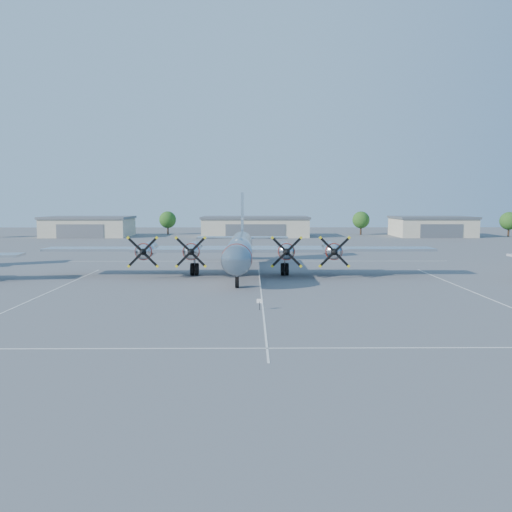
{
  "coord_description": "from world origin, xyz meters",
  "views": [
    {
      "loc": [
        -0.98,
        -53.0,
        9.31
      ],
      "look_at": [
        -0.49,
        3.18,
        3.2
      ],
      "focal_mm": 35.0,
      "sensor_mm": 36.0,
      "label": 1
    }
  ],
  "objects_px": {
    "tree_west": "(168,220)",
    "info_placard": "(260,302)",
    "tree_far_east": "(509,221)",
    "hangar_east": "(432,226)",
    "tree_east": "(361,220)",
    "main_bomber_b29": "(240,273)",
    "hangar_west": "(89,226)",
    "hangar_center": "(255,226)"
  },
  "relations": [
    {
      "from": "tree_east",
      "to": "main_bomber_b29",
      "type": "xyz_separation_m",
      "value": [
        -32.5,
        -75.92,
        -4.22
      ]
    },
    {
      "from": "hangar_center",
      "to": "hangar_east",
      "type": "bearing_deg",
      "value": 0.0
    },
    {
      "from": "tree_west",
      "to": "hangar_center",
      "type": "bearing_deg",
      "value": -17.82
    },
    {
      "from": "hangar_center",
      "to": "tree_west",
      "type": "relative_size",
      "value": 4.31
    },
    {
      "from": "hangar_east",
      "to": "tree_far_east",
      "type": "distance_m",
      "value": 20.15
    },
    {
      "from": "hangar_center",
      "to": "tree_east",
      "type": "height_order",
      "value": "tree_east"
    },
    {
      "from": "hangar_west",
      "to": "tree_west",
      "type": "bearing_deg",
      "value": 21.89
    },
    {
      "from": "info_placard",
      "to": "hangar_east",
      "type": "bearing_deg",
      "value": 74.66
    },
    {
      "from": "tree_far_east",
      "to": "info_placard",
      "type": "bearing_deg",
      "value": -127.02
    },
    {
      "from": "hangar_west",
      "to": "main_bomber_b29",
      "type": "relative_size",
      "value": 0.46
    },
    {
      "from": "tree_east",
      "to": "tree_far_east",
      "type": "bearing_deg",
      "value": -11.89
    },
    {
      "from": "tree_west",
      "to": "tree_far_east",
      "type": "distance_m",
      "value": 93.54
    },
    {
      "from": "hangar_center",
      "to": "info_placard",
      "type": "height_order",
      "value": "hangar_center"
    },
    {
      "from": "tree_east",
      "to": "tree_far_east",
      "type": "xyz_separation_m",
      "value": [
        38.0,
        -8.0,
        0.0
      ]
    },
    {
      "from": "hangar_west",
      "to": "hangar_east",
      "type": "bearing_deg",
      "value": 0.0
    },
    {
      "from": "tree_west",
      "to": "tree_east",
      "type": "bearing_deg",
      "value": -2.08
    },
    {
      "from": "tree_east",
      "to": "main_bomber_b29",
      "type": "relative_size",
      "value": 0.14
    },
    {
      "from": "hangar_west",
      "to": "hangar_east",
      "type": "distance_m",
      "value": 93.0
    },
    {
      "from": "hangar_west",
      "to": "main_bomber_b29",
      "type": "bearing_deg",
      "value": -58.7
    },
    {
      "from": "hangar_west",
      "to": "hangar_center",
      "type": "bearing_deg",
      "value": -0.0
    },
    {
      "from": "tree_west",
      "to": "tree_east",
      "type": "distance_m",
      "value": 55.04
    },
    {
      "from": "hangar_center",
      "to": "tree_east",
      "type": "bearing_deg",
      "value": 11.38
    },
    {
      "from": "hangar_east",
      "to": "tree_east",
      "type": "bearing_deg",
      "value": 161.46
    },
    {
      "from": "hangar_east",
      "to": "main_bomber_b29",
      "type": "distance_m",
      "value": 86.27
    },
    {
      "from": "hangar_east",
      "to": "info_placard",
      "type": "distance_m",
      "value": 104.41
    },
    {
      "from": "tree_far_east",
      "to": "main_bomber_b29",
      "type": "xyz_separation_m",
      "value": [
        -70.5,
        -67.92,
        -4.22
      ]
    },
    {
      "from": "hangar_center",
      "to": "hangar_west",
      "type": "bearing_deg",
      "value": 180.0
    },
    {
      "from": "hangar_east",
      "to": "tree_east",
      "type": "xyz_separation_m",
      "value": [
        -18.0,
        6.04,
        1.51
      ]
    },
    {
      "from": "hangar_west",
      "to": "tree_far_east",
      "type": "xyz_separation_m",
      "value": [
        113.0,
        -1.96,
        1.51
      ]
    },
    {
      "from": "main_bomber_b29",
      "to": "hangar_center",
      "type": "bearing_deg",
      "value": 88.27
    },
    {
      "from": "tree_west",
      "to": "main_bomber_b29",
      "type": "relative_size",
      "value": 0.14
    },
    {
      "from": "main_bomber_b29",
      "to": "tree_far_east",
      "type": "bearing_deg",
      "value": 44.26
    },
    {
      "from": "info_placard",
      "to": "hangar_west",
      "type": "bearing_deg",
      "value": 128.0
    },
    {
      "from": "hangar_center",
      "to": "info_placard",
      "type": "distance_m",
      "value": 92.57
    },
    {
      "from": "main_bomber_b29",
      "to": "hangar_east",
      "type": "bearing_deg",
      "value": 54.47
    },
    {
      "from": "hangar_east",
      "to": "tree_west",
      "type": "distance_m",
      "value": 73.46
    },
    {
      "from": "tree_west",
      "to": "info_placard",
      "type": "height_order",
      "value": "tree_west"
    },
    {
      "from": "tree_west",
      "to": "hangar_west",
      "type": "bearing_deg",
      "value": -158.11
    },
    {
      "from": "tree_west",
      "to": "tree_far_east",
      "type": "xyz_separation_m",
      "value": [
        93.0,
        -10.0,
        0.0
      ]
    },
    {
      "from": "hangar_east",
      "to": "hangar_west",
      "type": "bearing_deg",
      "value": -180.0
    },
    {
      "from": "tree_west",
      "to": "main_bomber_b29",
      "type": "distance_m",
      "value": 81.22
    },
    {
      "from": "hangar_east",
      "to": "info_placard",
      "type": "height_order",
      "value": "hangar_east"
    }
  ]
}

